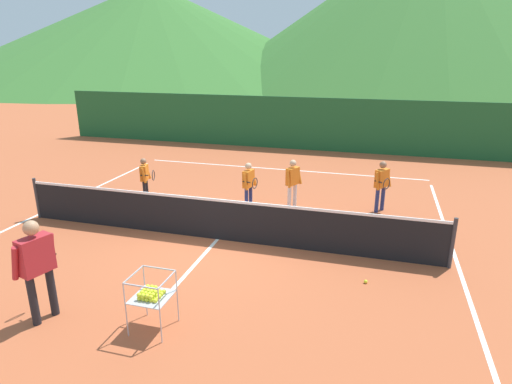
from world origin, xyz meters
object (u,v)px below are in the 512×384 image
at_px(student_2, 293,179).
at_px(tennis_ball_1, 366,281).
at_px(student_3, 382,182).
at_px(tennis_net, 217,219).
at_px(student_1, 249,182).
at_px(ball_cart, 151,294).
at_px(student_0, 145,176).
at_px(instructor, 37,261).

height_order(student_2, tennis_ball_1, student_2).
height_order(student_3, tennis_ball_1, student_3).
height_order(tennis_net, student_2, student_2).
distance_m(tennis_net, student_3, 4.56).
bearing_deg(student_1, student_3, 13.90).
bearing_deg(ball_cart, student_0, 120.50).
distance_m(tennis_net, student_0, 3.49).
relative_size(tennis_net, ball_cart, 10.96).
xyz_separation_m(tennis_net, tennis_ball_1, (3.33, -1.08, -0.47)).
distance_m(student_3, tennis_ball_1, 4.05).
bearing_deg(tennis_ball_1, student_3, 87.41).
bearing_deg(ball_cart, instructor, -172.03).
distance_m(student_0, ball_cart, 6.16).
xyz_separation_m(tennis_net, instructor, (-1.54, -3.63, 0.51)).
relative_size(instructor, student_0, 1.36).
bearing_deg(tennis_ball_1, tennis_net, 162.05).
bearing_deg(student_2, instructor, -114.16).
height_order(student_3, ball_cart, student_3).
bearing_deg(student_3, ball_cart, -117.62).
bearing_deg(student_1, tennis_net, -93.33).
relative_size(instructor, student_2, 1.26).
distance_m(tennis_net, student_1, 2.07).
height_order(student_0, ball_cart, student_0).
bearing_deg(student_1, student_2, 22.91).
bearing_deg(student_3, student_2, -170.67).
xyz_separation_m(instructor, student_2, (2.75, 6.14, -0.21)).
xyz_separation_m(student_2, student_3, (2.30, 0.38, 0.02)).
xyz_separation_m(student_0, student_3, (6.41, 0.96, 0.07)).
relative_size(student_3, tennis_ball_1, 20.15).
height_order(tennis_net, tennis_ball_1, tennis_net).
distance_m(tennis_net, tennis_ball_1, 3.53).
bearing_deg(tennis_ball_1, student_0, 154.22).
relative_size(instructor, student_3, 1.23).
distance_m(tennis_net, instructor, 3.97).
relative_size(student_3, ball_cart, 1.52).
bearing_deg(tennis_net, instructor, -113.05).
bearing_deg(instructor, tennis_net, 66.95).
distance_m(tennis_net, ball_cart, 3.39).
height_order(student_1, ball_cart, student_1).
distance_m(student_2, ball_cart, 5.97).
bearing_deg(student_3, tennis_ball_1, -92.59).
relative_size(student_0, ball_cart, 1.38).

